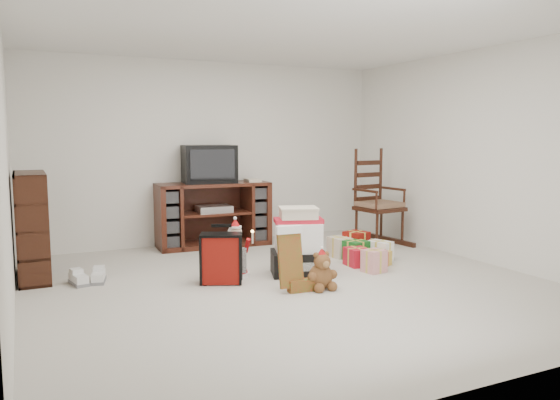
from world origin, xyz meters
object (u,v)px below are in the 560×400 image
object	(u,v)px
bookshelf	(32,228)
crt_television	(209,164)
sneaker_pair	(89,278)
santa_figurine	(306,241)
gift_cluster	(363,252)
rocking_chair	(377,210)
gift_pile	(298,246)
red_suitcase	(221,258)
teddy_bear	(321,273)
mrs_claus_figurine	(236,254)
tv_stand	(213,214)

from	to	relation	value
bookshelf	crt_television	size ratio (longest dim) A/B	1.51
bookshelf	crt_television	world-z (taller)	crt_television
sneaker_pair	bookshelf	bearing A→B (deg)	135.00
santa_figurine	gift_cluster	bearing A→B (deg)	-39.60
rocking_chair	gift_cluster	bearing A→B (deg)	-139.40
bookshelf	rocking_chair	distance (m)	4.35
gift_pile	red_suitcase	world-z (taller)	gift_pile
gift_pile	red_suitcase	bearing A→B (deg)	-161.85
bookshelf	sneaker_pair	xyz separation A→B (m)	(0.49, -0.46, -0.48)
teddy_bear	santa_figurine	size ratio (longest dim) A/B	0.65
santa_figurine	sneaker_pair	xyz separation A→B (m)	(-2.52, -0.03, -0.16)
red_suitcase	mrs_claus_figurine	distance (m)	0.32
crt_television	sneaker_pair	bearing A→B (deg)	-136.20
crt_television	red_suitcase	bearing A→B (deg)	-98.14
bookshelf	santa_figurine	distance (m)	3.06
tv_stand	rocking_chair	size ratio (longest dim) A/B	1.12
teddy_bear	santa_figurine	world-z (taller)	santa_figurine
bookshelf	gift_cluster	xyz separation A→B (m)	(3.55, -0.87, -0.42)
rocking_chair	gift_pile	distance (m)	2.06
rocking_chair	sneaker_pair	size ratio (longest dim) A/B	3.57
teddy_bear	santa_figurine	distance (m)	1.33
santa_figurine	mrs_claus_figurine	size ratio (longest dim) A/B	0.90
tv_stand	gift_cluster	world-z (taller)	tv_stand
sneaker_pair	santa_figurine	bearing A→B (deg)	-1.38
tv_stand	santa_figurine	size ratio (longest dim) A/B	2.71
rocking_chair	red_suitcase	xyz separation A→B (m)	(-2.64, -1.04, -0.21)
rocking_chair	mrs_claus_figurine	distance (m)	2.55
santa_figurine	crt_television	xyz separation A→B (m)	(-0.80, 1.27, 0.90)
gift_cluster	rocking_chair	bearing A→B (deg)	47.36
gift_pile	crt_television	size ratio (longest dim) A/B	0.97
rocking_chair	teddy_bear	distance (m)	2.49
gift_pile	crt_television	world-z (taller)	crt_television
sneaker_pair	crt_television	bearing A→B (deg)	34.98
tv_stand	teddy_bear	size ratio (longest dim) A/B	4.18
bookshelf	mrs_claus_figurine	distance (m)	2.14
tv_stand	red_suitcase	xyz separation A→B (m)	(-0.54, -1.85, -0.17)
teddy_bear	gift_cluster	size ratio (longest dim) A/B	0.36
bookshelf	gift_pile	xyz separation A→B (m)	(2.58, -1.06, -0.22)
santa_figurine	sneaker_pair	world-z (taller)	santa_figurine
crt_television	rocking_chair	bearing A→B (deg)	-14.69
mrs_claus_figurine	sneaker_pair	distance (m)	1.51
teddy_bear	santa_figurine	bearing A→B (deg)	67.97
santa_figurine	gift_cluster	distance (m)	0.70
teddy_bear	sneaker_pair	bearing A→B (deg)	149.32
teddy_bear	tv_stand	bearing A→B (deg)	96.09
red_suitcase	crt_television	xyz separation A→B (m)	(0.50, 1.88, 0.85)
bookshelf	sneaker_pair	size ratio (longest dim) A/B	2.91
gift_cluster	crt_television	world-z (taller)	crt_television
santa_figurine	gift_cluster	xyz separation A→B (m)	(0.53, -0.44, -0.10)
gift_pile	bookshelf	bearing A→B (deg)	176.70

